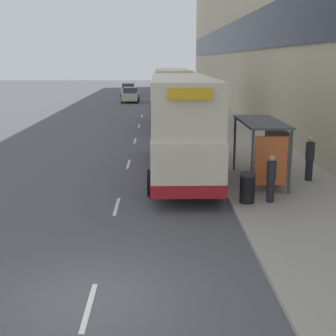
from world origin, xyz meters
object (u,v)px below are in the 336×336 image
pedestrian_at_shelter (310,158)px  litter_bin (247,188)px  double_decker_bus_ahead (172,96)px  pedestrian_1 (278,143)px  car_1 (165,85)px  car_2 (128,90)px  car_0 (161,95)px  car_3 (130,95)px  bus_shelter (266,140)px  double_decker_bus_near (181,123)px  pedestrian_2 (271,178)px

pedestrian_at_shelter → litter_bin: (-3.12, -3.02, -0.40)m
double_decker_bus_ahead → pedestrian_1: (4.73, -13.76, -1.20)m
car_1 → litter_bin: (1.87, -64.15, -0.18)m
litter_bin → car_2: bearing=98.0°
car_0 → car_3: (-3.68, -0.95, 0.03)m
car_3 → pedestrian_at_shelter: pedestrian_at_shelter is taller
bus_shelter → double_decker_bus_near: 4.01m
litter_bin → pedestrian_1: bearing=67.6°
double_decker_bus_ahead → car_3: size_ratio=2.48×
double_decker_bus_ahead → car_3: double_decker_bus_ahead is taller
double_decker_bus_near → car_2: bearing=96.3°
pedestrian_at_shelter → litter_bin: bearing=-136.0°
bus_shelter → litter_bin: bearing=-114.5°
pedestrian_2 → pedestrian_at_shelter: bearing=52.3°
pedestrian_1 → car_2: bearing=102.6°
car_0 → pedestrian_1: 36.09m
pedestrian_at_shelter → litter_bin: pedestrian_at_shelter is taller
car_2 → pedestrian_at_shelter: bearing=102.1°
double_decker_bus_near → car_1: size_ratio=2.52×
car_3 → pedestrian_at_shelter: size_ratio=2.40×
double_decker_bus_ahead → litter_bin: (2.00, -20.36, -1.62)m
double_decker_bus_ahead → car_1: size_ratio=2.42×
double_decker_bus_ahead → pedestrian_at_shelter: 18.13m
car_1 → pedestrian_1: bearing=-85.4°
car_1 → pedestrian_1: (4.59, -57.55, 0.23)m
car_1 → car_2: size_ratio=1.15×
double_decker_bus_ahead → car_2: size_ratio=2.79×
bus_shelter → litter_bin: size_ratio=4.00×
bus_shelter → pedestrian_2: 2.79m
bus_shelter → double_decker_bus_near: (-3.30, 2.25, 0.41)m
car_1 → bus_shelter: bearing=-87.1°
car_2 → double_decker_bus_near: bearing=96.3°
bus_shelter → pedestrian_1: bearing=69.1°
car_3 → double_decker_bus_near: bearing=96.7°
car_0 → litter_bin: bearing=-86.3°
car_0 → car_3: 3.80m
pedestrian_2 → litter_bin: 0.89m
litter_bin → bus_shelter: bearing=65.5°
car_0 → pedestrian_2: 42.38m
car_0 → car_2: car_2 is taller
car_0 → pedestrian_1: bearing=-81.4°
pedestrian_at_shelter → pedestrian_1: size_ratio=0.99×
pedestrian_1 → double_decker_bus_near: bearing=-160.8°
car_3 → pedestrian_1: 35.91m
car_3 → car_2: bearing=-85.1°
bus_shelter → double_decker_bus_near: double_decker_bus_near is taller
pedestrian_at_shelter → bus_shelter: bearing=-169.8°
car_0 → pedestrian_2: pedestrian_2 is taller
car_0 → pedestrian_at_shelter: pedestrian_at_shelter is taller
double_decker_bus_ahead → car_1: double_decker_bus_ahead is taller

